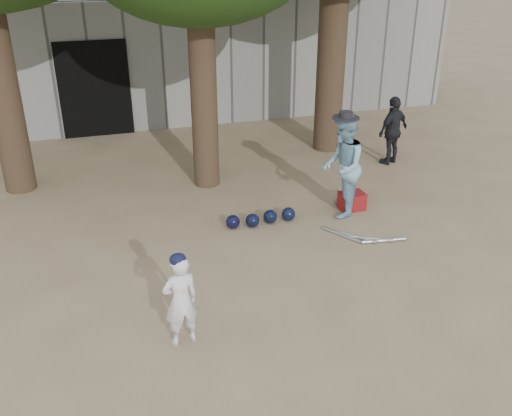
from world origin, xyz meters
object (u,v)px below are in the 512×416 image
object	(u,v)px
spectator_dark	(393,130)
boy_player	(181,301)
spectator_blue	(342,167)
red_bag	(352,201)

from	to	relation	value
spectator_dark	boy_player	bearing A→B (deg)	17.59
spectator_blue	red_bag	xyz separation A→B (m)	(0.29, 0.11, -0.71)
spectator_dark	red_bag	bearing A→B (deg)	22.66
boy_player	spectator_dark	size ratio (longest dim) A/B	0.81
spectator_dark	red_bag	world-z (taller)	spectator_dark
boy_player	red_bag	size ratio (longest dim) A/B	2.73
boy_player	spectator_blue	distance (m)	4.10
boy_player	spectator_dark	world-z (taller)	spectator_dark
spectator_blue	boy_player	bearing A→B (deg)	-26.50
spectator_dark	red_bag	distance (m)	2.54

